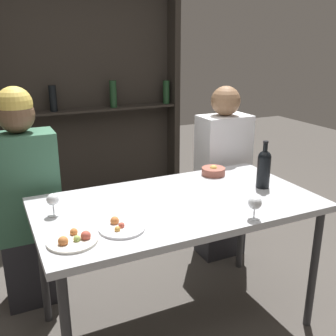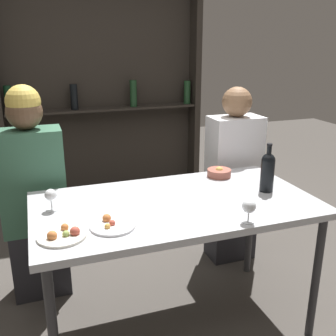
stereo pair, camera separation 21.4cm
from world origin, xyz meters
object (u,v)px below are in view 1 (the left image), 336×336
at_px(food_plate_0, 121,227).
at_px(wine_glass_1, 53,201).
at_px(snack_bowl, 213,171).
at_px(seated_person_left, 26,203).
at_px(seated_person_right, 222,178).
at_px(wine_glass_0, 255,203).
at_px(wine_bottle, 264,167).
at_px(food_plate_1, 73,240).

bearing_deg(food_plate_0, wine_glass_1, 131.53).
relative_size(snack_bowl, seated_person_left, 0.11).
height_order(wine_glass_1, seated_person_left, seated_person_left).
bearing_deg(seated_person_right, wine_glass_0, -114.69).
height_order(wine_glass_0, food_plate_0, wine_glass_0).
height_order(food_plate_0, snack_bowl, snack_bowl).
bearing_deg(wine_glass_1, wine_glass_0, -27.38).
relative_size(food_plate_0, snack_bowl, 1.41).
height_order(wine_bottle, food_plate_0, wine_bottle).
xyz_separation_m(wine_glass_0, seated_person_right, (0.43, 0.93, -0.23)).
xyz_separation_m(wine_glass_1, seated_person_right, (1.28, 0.48, -0.23)).
distance_m(food_plate_0, seated_person_right, 1.30).
xyz_separation_m(food_plate_1, seated_person_right, (1.26, 0.79, -0.17)).
xyz_separation_m(food_plate_1, seated_person_left, (-0.11, 0.79, -0.12)).
bearing_deg(food_plate_0, seated_person_left, 113.79).
height_order(wine_glass_1, seated_person_right, seated_person_right).
distance_m(wine_bottle, wine_glass_1, 1.17).
bearing_deg(wine_glass_1, food_plate_1, -85.23).
height_order(wine_glass_1, food_plate_1, wine_glass_1).
bearing_deg(seated_person_right, wine_glass_1, -159.49).
distance_m(wine_glass_1, food_plate_1, 0.32).
xyz_separation_m(wine_glass_0, seated_person_left, (-0.95, 0.93, -0.19)).
distance_m(seated_person_left, seated_person_right, 1.37).
distance_m(wine_bottle, snack_bowl, 0.36).
xyz_separation_m(food_plate_0, seated_person_left, (-0.34, 0.76, -0.12)).
height_order(wine_glass_1, snack_bowl, wine_glass_1).
relative_size(wine_glass_1, seated_person_left, 0.08).
height_order(food_plate_1, seated_person_right, seated_person_right).
height_order(seated_person_left, seated_person_right, seated_person_left).
bearing_deg(wine_bottle, food_plate_0, -170.33).
distance_m(food_plate_1, seated_person_right, 1.50).
xyz_separation_m(snack_bowl, seated_person_left, (-1.11, 0.29, -0.13)).
height_order(wine_glass_0, food_plate_1, wine_glass_0).
relative_size(wine_glass_1, seated_person_right, 0.09).
relative_size(wine_glass_0, seated_person_right, 0.09).
bearing_deg(wine_glass_0, food_plate_0, 164.90).
xyz_separation_m(wine_bottle, seated_person_left, (-1.25, 0.60, -0.23)).
distance_m(wine_bottle, wine_glass_0, 0.44).
bearing_deg(seated_person_left, snack_bowl, -14.70).
xyz_separation_m(wine_glass_0, food_plate_1, (-0.83, 0.14, -0.07)).
relative_size(wine_glass_0, food_plate_1, 0.53).
xyz_separation_m(wine_bottle, snack_bowl, (-0.14, 0.31, -0.10)).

